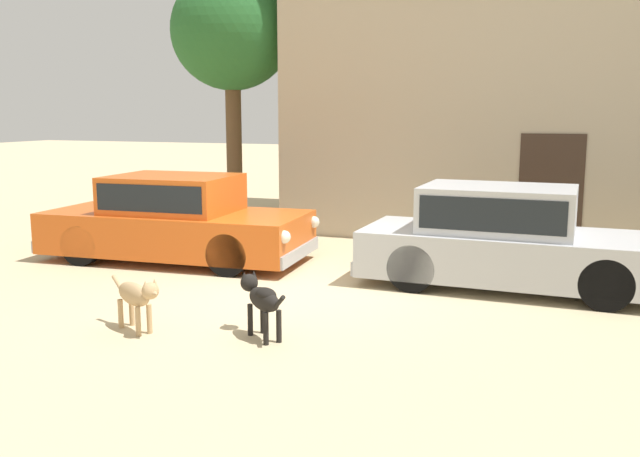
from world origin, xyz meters
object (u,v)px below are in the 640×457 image
(parked_sedan_second, at_px, (506,237))
(stray_dog_spotted, at_px, (137,296))
(parked_sedan_nearest, at_px, (176,219))
(acacia_tree_left, at_px, (232,33))
(stray_dog_tan, at_px, (261,297))

(parked_sedan_second, distance_m, stray_dog_spotted, 5.15)
(parked_sedan_nearest, bearing_deg, acacia_tree_left, 98.51)
(stray_dog_tan, bearing_deg, stray_dog_spotted, 50.63)
(parked_sedan_nearest, height_order, acacia_tree_left, acacia_tree_left)
(acacia_tree_left, bearing_deg, stray_dog_tan, -60.37)
(parked_sedan_nearest, height_order, stray_dog_spotted, parked_sedan_nearest)
(parked_sedan_second, relative_size, acacia_tree_left, 0.80)
(parked_sedan_second, bearing_deg, acacia_tree_left, 150.86)
(parked_sedan_second, height_order, stray_dog_spotted, parked_sedan_second)
(parked_sedan_second, xyz_separation_m, stray_dog_tan, (-2.29, -3.24, -0.26))
(stray_dog_spotted, xyz_separation_m, stray_dog_tan, (1.40, 0.33, 0.03))
(parked_sedan_second, bearing_deg, stray_dog_tan, -124.28)
(parked_sedan_second, height_order, stray_dog_tan, parked_sedan_second)
(acacia_tree_left, bearing_deg, parked_sedan_second, -30.13)
(parked_sedan_nearest, distance_m, stray_dog_spotted, 3.89)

